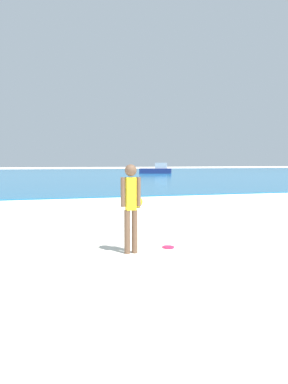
{
  "coord_description": "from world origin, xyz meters",
  "views": [
    {
      "loc": [
        -2.74,
        -1.57,
        1.65
      ],
      "look_at": [
        -0.37,
        6.78,
        0.91
      ],
      "focal_mm": 33.82,
      "sensor_mm": 36.0,
      "label": 1
    }
  ],
  "objects_px": {
    "frisbee": "(168,247)",
    "beach_ball": "(137,202)",
    "person_standing": "(131,203)",
    "boat_far": "(157,170)"
  },
  "relations": [
    {
      "from": "boat_far",
      "to": "frisbee",
      "type": "bearing_deg",
      "value": 96.73
    },
    {
      "from": "person_standing",
      "to": "boat_far",
      "type": "distance_m",
      "value": 40.61
    },
    {
      "from": "frisbee",
      "to": "beach_ball",
      "type": "distance_m",
      "value": 6.06
    },
    {
      "from": "beach_ball",
      "to": "frisbee",
      "type": "bearing_deg",
      "value": -99.08
    },
    {
      "from": "person_standing",
      "to": "boat_far",
      "type": "xyz_separation_m",
      "value": [
        12.89,
        38.51,
        -0.37
      ]
    },
    {
      "from": "frisbee",
      "to": "beach_ball",
      "type": "xyz_separation_m",
      "value": [
        0.96,
        5.98,
        0.19
      ]
    },
    {
      "from": "boat_far",
      "to": "beach_ball",
      "type": "relative_size",
      "value": 10.45
    },
    {
      "from": "frisbee",
      "to": "beach_ball",
      "type": "height_order",
      "value": "beach_ball"
    },
    {
      "from": "person_standing",
      "to": "beach_ball",
      "type": "xyz_separation_m",
      "value": [
        1.74,
        6.19,
        -0.7
      ]
    },
    {
      "from": "person_standing",
      "to": "boat_far",
      "type": "bearing_deg",
      "value": 69.05
    }
  ]
}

